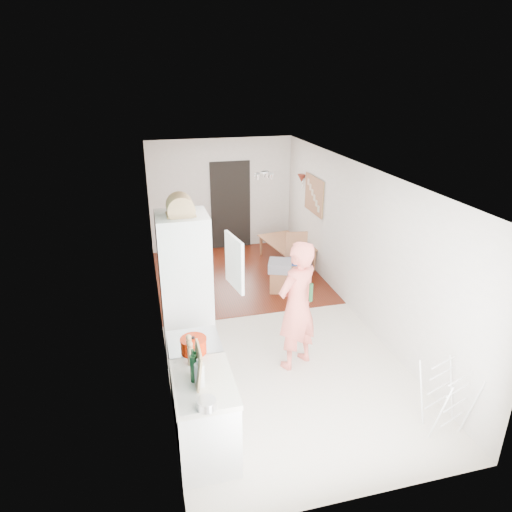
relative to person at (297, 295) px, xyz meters
name	(u,v)px	position (x,y,z in m)	size (l,w,h in m)	color
room_shell	(262,250)	(-0.14, 1.27, 0.17)	(3.20, 7.00, 2.50)	beige
floor	(262,320)	(-0.14, 1.27, -1.08)	(3.20, 7.00, 0.01)	silver
wood_floor_overlay	(238,275)	(-0.14, 3.12, -1.07)	(3.20, 3.30, 0.01)	#62190C
sage_wall_panel	(163,278)	(-1.73, -0.73, 0.77)	(0.02, 3.00, 1.30)	slate
tile_splashback	(173,366)	(-1.73, -1.28, 0.07)	(0.02, 1.90, 0.50)	black
doorway_recess	(231,206)	(0.06, 4.75, -0.08)	(0.90, 0.04, 2.00)	black
base_cabinet	(205,419)	(-1.44, -1.28, -0.65)	(0.60, 0.90, 0.86)	white
worktop	(203,383)	(-1.44, -1.28, -0.19)	(0.62, 0.92, 0.06)	beige
range_cooker	(196,376)	(-1.44, -0.53, -0.64)	(0.60, 0.60, 0.88)	white
cooker_top	(194,343)	(-1.44, -0.53, -0.18)	(0.60, 0.60, 0.04)	silver
fridge_housing	(186,291)	(-1.41, 0.49, 0.00)	(0.66, 0.66, 2.15)	white
fridge_door	(234,262)	(-0.80, 0.19, 0.47)	(0.56, 0.04, 0.70)	white
fridge_interior	(207,256)	(-1.10, 0.49, 0.47)	(0.02, 0.52, 0.66)	white
pinboard	(314,195)	(1.44, 3.17, 0.47)	(0.03, 0.90, 0.70)	tan
pinboard_frame	(314,195)	(1.42, 3.17, 0.47)	(0.01, 0.94, 0.74)	brown
wall_sconce	(302,178)	(1.40, 3.82, 0.67)	(0.18, 0.18, 0.16)	maroon
person	(297,295)	(0.00, 0.00, 0.00)	(0.79, 0.52, 2.16)	#EE6C5E
dining_table	(288,254)	(1.02, 3.49, -0.87)	(1.17, 0.65, 0.41)	brown
dining_chair	(298,260)	(0.88, 2.45, -0.58)	(0.42, 0.42, 1.00)	brown
stool	(278,281)	(0.44, 2.24, -0.87)	(0.32, 0.32, 0.42)	brown
grey_drape	(280,266)	(0.46, 2.24, -0.56)	(0.41, 0.41, 0.19)	gray
drying_rack	(446,399)	(1.23, -1.60, -0.67)	(0.41, 0.38, 0.81)	white
bread_bin	(180,208)	(-1.42, 0.45, 1.17)	(0.36, 0.34, 0.19)	tan
red_casserole	(194,345)	(-1.47, -0.75, -0.07)	(0.29, 0.29, 0.17)	red
steel_pan	(207,404)	(-1.47, -1.69, -0.11)	(0.18, 0.18, 0.09)	silver
held_bottle	(311,292)	(0.13, -0.15, 0.09)	(0.05, 0.05, 0.25)	#143B1D
bottle_a	(194,369)	(-1.53, -1.26, -0.01)	(0.07, 0.07, 0.30)	#143B1D
bottle_b	(196,367)	(-1.50, -1.21, -0.03)	(0.06, 0.06, 0.25)	#143B1D
bottle_c	(200,375)	(-1.48, -1.34, -0.04)	(0.10, 0.10, 0.25)	silver
pepper_mill_front	(190,356)	(-1.53, -0.97, -0.05)	(0.06, 0.06, 0.22)	tan
pepper_mill_back	(189,348)	(-1.52, -0.83, -0.05)	(0.06, 0.06, 0.22)	tan
chopping_boards	(197,366)	(-1.49, -1.30, 0.05)	(0.04, 0.30, 0.41)	tan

